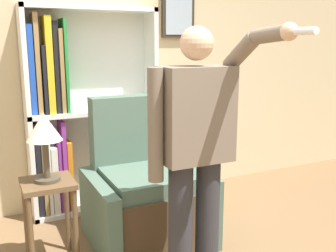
# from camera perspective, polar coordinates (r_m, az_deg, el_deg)

# --- Properties ---
(wall_back) EXTENTS (8.00, 0.11, 2.80)m
(wall_back) POSITION_cam_1_polar(r_m,az_deg,el_deg) (3.83, -11.85, 9.23)
(wall_back) COLOR beige
(wall_back) RESTS_ON ground_plane
(bookcase) EXTENTS (1.20, 0.28, 1.89)m
(bookcase) POSITION_cam_1_polar(r_m,az_deg,el_deg) (3.70, -13.39, 1.48)
(bookcase) COLOR white
(bookcase) RESTS_ON ground_plane
(armchair) EXTENTS (0.90, 0.82, 1.14)m
(armchair) POSITION_cam_1_polar(r_m,az_deg,el_deg) (3.23, -3.43, -9.88)
(armchair) COLOR #4C3823
(armchair) RESTS_ON ground_plane
(person_standing) EXTENTS (0.57, 0.78, 1.67)m
(person_standing) POSITION_cam_1_polar(r_m,az_deg,el_deg) (2.34, 4.06, -3.34)
(person_standing) COLOR #2D2D33
(person_standing) RESTS_ON ground_plane
(side_table) EXTENTS (0.35, 0.35, 0.63)m
(side_table) POSITION_cam_1_polar(r_m,az_deg,el_deg) (2.92, -16.91, -10.35)
(side_table) COLOR brown
(side_table) RESTS_ON ground_plane
(table_lamp) EXTENTS (0.24, 0.24, 0.48)m
(table_lamp) POSITION_cam_1_polar(r_m,az_deg,el_deg) (2.78, -17.54, -0.79)
(table_lamp) COLOR #4C4233
(table_lamp) RESTS_ON side_table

